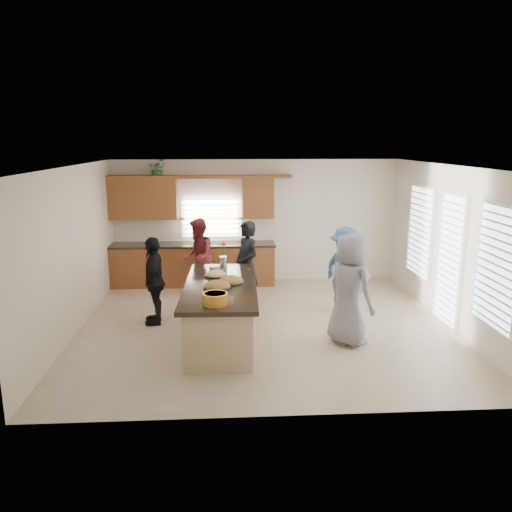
{
  "coord_description": "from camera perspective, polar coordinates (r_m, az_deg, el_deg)",
  "views": [
    {
      "loc": [
        -0.67,
        -8.34,
        3.21
      ],
      "look_at": [
        -0.13,
        0.52,
        1.15
      ],
      "focal_mm": 35.0,
      "sensor_mm": 36.0,
      "label": 1
    }
  ],
  "objects": [
    {
      "name": "platter_mid",
      "position": [
        8.13,
        -2.88,
        -2.9
      ],
      "size": [
        0.45,
        0.45,
        0.18
      ],
      "color": "black",
      "rests_on": "island"
    },
    {
      "name": "woman_right_front",
      "position": [
        8.07,
        10.65,
        -3.77
      ],
      "size": [
        0.94,
        1.05,
        1.81
      ],
      "primitive_type": "imported",
      "rotation": [
        0.0,
        0.0,
        2.1
      ],
      "color": "slate",
      "rests_on": "ground"
    },
    {
      "name": "island",
      "position": [
        8.23,
        -4.02,
        -6.56
      ],
      "size": [
        1.23,
        2.73,
        0.95
      ],
      "rotation": [
        0.0,
        0.0,
        -0.03
      ],
      "color": "tan",
      "rests_on": "ground"
    },
    {
      "name": "platter_back",
      "position": [
        8.54,
        -4.62,
        -2.14
      ],
      "size": [
        0.39,
        0.39,
        0.16
      ],
      "color": "black",
      "rests_on": "island"
    },
    {
      "name": "platter_front",
      "position": [
        7.86,
        -4.44,
        -3.48
      ],
      "size": [
        0.45,
        0.45,
        0.18
      ],
      "color": "black",
      "rests_on": "island"
    },
    {
      "name": "woman_left_back",
      "position": [
        9.64,
        -1.07,
        -1.06
      ],
      "size": [
        0.67,
        0.75,
        1.72
      ],
      "primitive_type": "imported",
      "rotation": [
        0.0,
        0.0,
        -1.05
      ],
      "color": "black",
      "rests_on": "ground"
    },
    {
      "name": "floor",
      "position": [
        8.96,
        1.05,
        -7.93
      ],
      "size": [
        6.5,
        6.5,
        0.0
      ],
      "primitive_type": "plane",
      "color": "beige",
      "rests_on": "ground"
    },
    {
      "name": "plate_stack",
      "position": [
        9.05,
        -4.77,
        -1.31
      ],
      "size": [
        0.19,
        0.19,
        0.04
      ],
      "primitive_type": "cylinder",
      "color": "#AA7EB7",
      "rests_on": "island"
    },
    {
      "name": "woman_left_mid",
      "position": [
        10.57,
        -6.63,
        -0.12
      ],
      "size": [
        0.68,
        0.84,
        1.63
      ],
      "primitive_type": "imported",
      "rotation": [
        0.0,
        0.0,
        -1.49
      ],
      "color": "maroon",
      "rests_on": "ground"
    },
    {
      "name": "flower_vase",
      "position": [
        9.23,
        -3.77,
        0.26
      ],
      "size": [
        0.14,
        0.14,
        0.44
      ],
      "color": "silver",
      "rests_on": "island"
    },
    {
      "name": "room_shell",
      "position": [
        8.47,
        1.11,
        4.17
      ],
      "size": [
        6.52,
        6.02,
        2.81
      ],
      "color": "silver",
      "rests_on": "ground"
    },
    {
      "name": "woman_right_back",
      "position": [
        9.59,
        10.17,
        -1.56
      ],
      "size": [
        1.01,
        1.22,
        1.64
      ],
      "primitive_type": "imported",
      "rotation": [
        0.0,
        0.0,
        2.02
      ],
      "color": "#365576",
      "rests_on": "ground"
    },
    {
      "name": "clear_cup",
      "position": [
        7.06,
        -2.85,
        -5.15
      ],
      "size": [
        0.07,
        0.07,
        0.11
      ],
      "primitive_type": "cylinder",
      "color": "white",
      "rests_on": "island"
    },
    {
      "name": "right_wall_glazing",
      "position": [
        9.27,
        21.42,
        0.52
      ],
      "size": [
        0.06,
        4.0,
        2.25
      ],
      "color": "white",
      "rests_on": "ground"
    },
    {
      "name": "woman_left_front",
      "position": [
        9.03,
        -11.54,
        -2.76
      ],
      "size": [
        0.46,
        0.95,
        1.58
      ],
      "primitive_type": "imported",
      "rotation": [
        0.0,
        0.0,
        -1.48
      ],
      "color": "black",
      "rests_on": "ground"
    },
    {
      "name": "salad_bowl",
      "position": [
        7.08,
        -4.69,
        -4.82
      ],
      "size": [
        0.37,
        0.37,
        0.16
      ],
      "color": "orange",
      "rests_on": "island"
    },
    {
      "name": "back_cabinetry",
      "position": [
        11.34,
        -7.43,
        1.26
      ],
      "size": [
        4.08,
        0.66,
        2.46
      ],
      "color": "brown",
      "rests_on": "ground"
    },
    {
      "name": "potted_plant",
      "position": [
        11.28,
        -11.16,
        9.79
      ],
      "size": [
        0.41,
        0.36,
        0.43
      ],
      "primitive_type": "imported",
      "rotation": [
        0.0,
        0.0,
        -0.07
      ],
      "color": "#2A692A",
      "rests_on": "back_cabinetry"
    }
  ]
}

